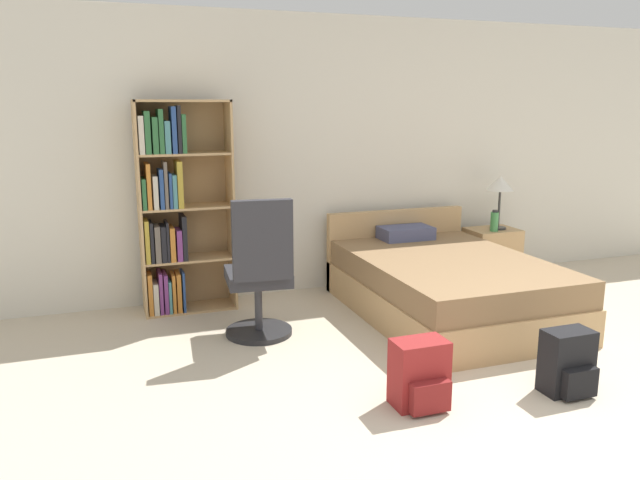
% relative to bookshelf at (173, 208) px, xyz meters
% --- Properties ---
extents(ground_plane, '(14.00, 14.00, 0.00)m').
position_rel_bookshelf_xyz_m(ground_plane, '(1.82, -2.95, -0.92)').
color(ground_plane, beige).
extents(wall_back, '(9.00, 0.06, 2.60)m').
position_rel_bookshelf_xyz_m(wall_back, '(1.82, 0.28, 0.38)').
color(wall_back, silver).
rests_on(wall_back, ground_plane).
extents(bookshelf, '(0.79, 0.33, 1.82)m').
position_rel_bookshelf_xyz_m(bookshelf, '(0.00, 0.00, 0.00)').
color(bookshelf, tan).
rests_on(bookshelf, ground_plane).
extents(bed, '(1.44, 2.09, 0.76)m').
position_rel_bookshelf_xyz_m(bed, '(2.17, -0.85, -0.65)').
color(bed, tan).
rests_on(bed, ground_plane).
extents(office_chair, '(0.52, 0.60, 1.12)m').
position_rel_bookshelf_xyz_m(office_chair, '(0.52, -0.90, -0.41)').
color(office_chair, '#232326').
rests_on(office_chair, ground_plane).
extents(nightstand, '(0.50, 0.41, 0.53)m').
position_rel_bookshelf_xyz_m(nightstand, '(3.20, -0.05, -0.65)').
color(nightstand, tan).
rests_on(nightstand, ground_plane).
extents(table_lamp, '(0.27, 0.27, 0.55)m').
position_rel_bookshelf_xyz_m(table_lamp, '(3.25, -0.07, 0.06)').
color(table_lamp, '#333333').
rests_on(table_lamp, nightstand).
extents(water_bottle, '(0.08, 0.08, 0.22)m').
position_rel_bookshelf_xyz_m(water_bottle, '(3.14, -0.15, -0.28)').
color(water_bottle, '#3F8C4C').
rests_on(water_bottle, nightstand).
extents(backpack_black, '(0.31, 0.25, 0.41)m').
position_rel_bookshelf_xyz_m(backpack_black, '(2.11, -2.45, -0.72)').
color(backpack_black, black).
rests_on(backpack_black, ground_plane).
extents(backpack_red, '(0.33, 0.28, 0.41)m').
position_rel_bookshelf_xyz_m(backpack_red, '(1.15, -2.29, -0.72)').
color(backpack_red, maroon).
rests_on(backpack_red, ground_plane).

